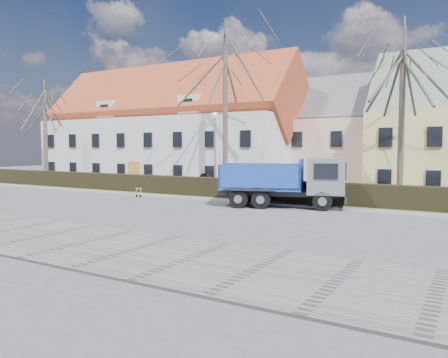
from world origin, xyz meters
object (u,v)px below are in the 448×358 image
Objects in this scene: streetlight at (215,154)px; parked_car_a at (210,180)px; dump_truck at (278,181)px; cart_frame at (136,192)px.

streetlight is 5.92m from parked_car_a.
dump_truck is 1.23× the size of streetlight.
parked_car_a is at bearing 125.02° from dump_truck.
cart_frame is at bearing 165.12° from dump_truck.
parked_car_a is (1.12, 7.70, 0.38)m from cart_frame.
parked_car_a reaches higher than cart_frame.
streetlight is (-6.08, 2.94, 1.50)m from dump_truck.
parked_car_a is (-9.34, 7.35, -0.73)m from dump_truck.
dump_truck is 6.92m from streetlight.
streetlight is 7.75× the size of cart_frame.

